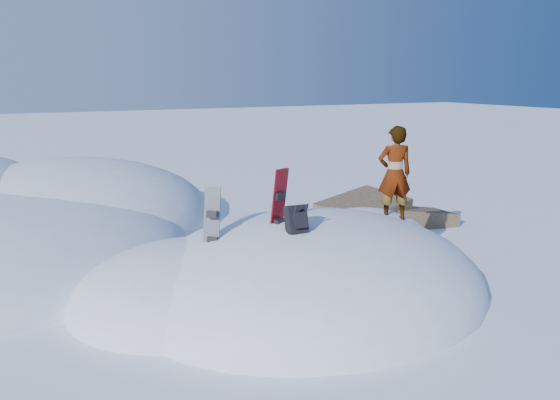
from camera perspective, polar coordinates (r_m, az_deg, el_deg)
name	(u,v)px	position (r m, az deg, el deg)	size (l,w,h in m)	color
ground	(311,291)	(10.68, 3.24, -9.50)	(120.00, 120.00, 0.00)	white
snow_mound	(297,289)	(10.79, 1.79, -9.24)	(8.00, 6.00, 3.00)	white
rock_outcrop	(374,229)	(15.01, 9.80, -3.00)	(4.68, 4.41, 1.68)	brown
snowboard_red	(278,212)	(9.86, -0.19, -1.24)	(0.38, 0.35, 1.64)	red
snowboard_dark	(212,230)	(9.63, -7.15, -3.10)	(0.43, 0.43, 1.52)	black
backpack	(297,219)	(9.38, 1.77, -2.03)	(0.38, 0.45, 0.58)	black
gear_pile	(193,330)	(9.00, -9.05, -13.24)	(0.90, 0.67, 0.25)	black
person	(394,174)	(11.62, 11.88, 2.71)	(0.73, 0.48, 2.00)	slate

